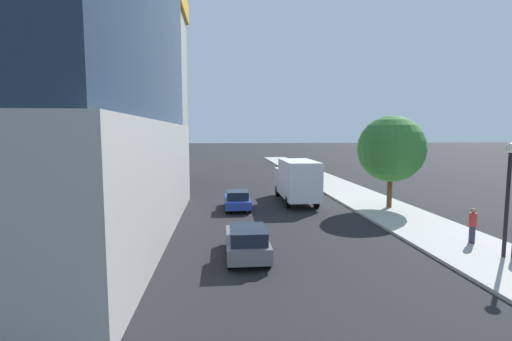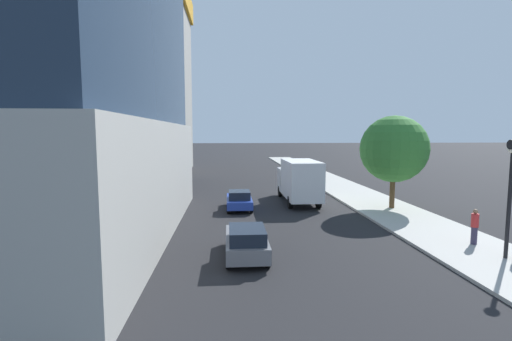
{
  "view_description": "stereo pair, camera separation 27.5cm",
  "coord_description": "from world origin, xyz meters",
  "views": [
    {
      "loc": [
        -3.44,
        -0.56,
        5.51
      ],
      "look_at": [
        -1.84,
        16.61,
        3.73
      ],
      "focal_mm": 25.62,
      "sensor_mm": 36.0,
      "label": 1
    },
    {
      "loc": [
        -3.17,
        -0.58,
        5.51
      ],
      "look_at": [
        -1.84,
        16.61,
        3.73
      ],
      "focal_mm": 25.62,
      "sensor_mm": 36.0,
      "label": 2
    }
  ],
  "objects": [
    {
      "name": "construction_building",
      "position": [
        -15.51,
        53.9,
        14.19
      ],
      "size": [
        21.32,
        13.42,
        32.39
      ],
      "color": "#9E9B93",
      "rests_on": "ground"
    },
    {
      "name": "box_truck",
      "position": [
        2.4,
        27.59,
        1.85
      ],
      "size": [
        2.41,
        7.48,
        3.41
      ],
      "color": "silver",
      "rests_on": "ground"
    },
    {
      "name": "pedestrian_red_shirt",
      "position": [
        8.68,
        15.79,
        1.03
      ],
      "size": [
        0.34,
        0.34,
        1.72
      ],
      "color": "#38334C",
      "rests_on": "sidewalk"
    },
    {
      "name": "car_blue",
      "position": [
        -2.38,
        25.41,
        0.7
      ],
      "size": [
        1.79,
        4.05,
        1.41
      ],
      "color": "#233D9E",
      "rests_on": "ground"
    },
    {
      "name": "street_lamp",
      "position": [
        8.73,
        13.8,
        3.46
      ],
      "size": [
        0.44,
        0.44,
        4.95
      ],
      "color": "black",
      "rests_on": "sidewalk"
    },
    {
      "name": "car_gray",
      "position": [
        -2.38,
        15.09,
        0.75
      ],
      "size": [
        1.81,
        4.1,
        1.5
      ],
      "color": "slate",
      "rests_on": "ground"
    },
    {
      "name": "street_tree",
      "position": [
        8.57,
        24.46,
        4.37
      ],
      "size": [
        4.73,
        4.73,
        6.6
      ],
      "color": "brown",
      "rests_on": "sidewalk"
    },
    {
      "name": "sidewalk",
      "position": [
        8.18,
        20.0,
        0.07
      ],
      "size": [
        4.76,
        120.0,
        0.15
      ],
      "primitive_type": "cube",
      "color": "#B2AFA8",
      "rests_on": "ground"
    }
  ]
}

